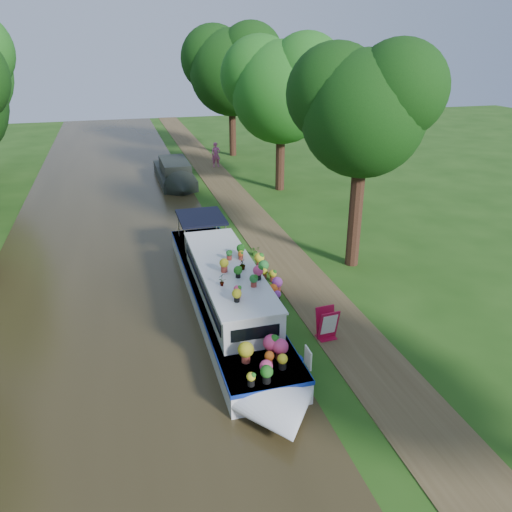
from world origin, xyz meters
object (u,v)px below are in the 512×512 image
Objects in this scene: plant_boat at (228,294)px; second_boat at (175,173)px; sandwich_board at (327,325)px; pedestrian_pink at (216,155)px.

plant_boat reaches higher than second_boat.
sandwich_board is (2.70, -2.28, -0.35)m from plant_boat.
sandwich_board is (2.20, -20.76, -0.10)m from second_boat.
sandwich_board is at bearing -84.07° from second_boat.
pedestrian_pink reaches higher than sandwich_board.
sandwich_board is 24.31m from pedestrian_pink.
plant_boat reaches higher than sandwich_board.
plant_boat is 22.35m from pedestrian_pink.
plant_boat is 7.34× the size of pedestrian_pink.
plant_boat is at bearing 135.65° from sandwich_board.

